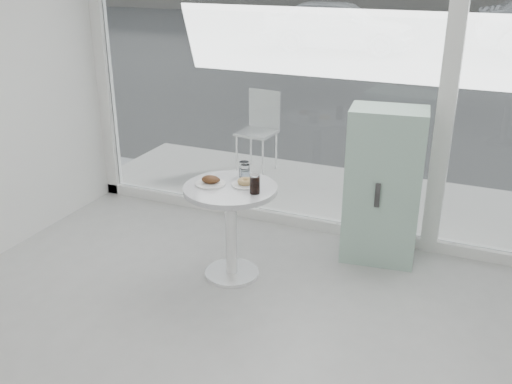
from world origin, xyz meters
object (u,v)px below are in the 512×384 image
at_px(water_tumbler_a, 244,170).
at_px(cola_glass, 255,184).
at_px(plate_fritter, 211,181).
at_px(mint_cabinet, 383,186).
at_px(car_white, 338,25).
at_px(water_tumbler_b, 245,172).
at_px(patio_chair, 260,126).
at_px(plate_donut, 246,183).
at_px(main_table, 231,213).

relative_size(water_tumbler_a, cola_glass, 0.87).
xyz_separation_m(water_tumbler_a, cola_glass, (0.21, -0.28, 0.01)).
bearing_deg(plate_fritter, mint_cabinet, 34.07).
relative_size(car_white, water_tumbler_b, 35.04).
xyz_separation_m(mint_cabinet, water_tumbler_a, (-1.00, -0.54, 0.18)).
xyz_separation_m(patio_chair, cola_glass, (0.95, -2.33, 0.26)).
height_order(mint_cabinet, plate_donut, mint_cabinet).
relative_size(patio_chair, plate_donut, 4.34).
bearing_deg(patio_chair, water_tumbler_a, -65.30).
bearing_deg(main_table, water_tumbler_b, 80.49).
xyz_separation_m(plate_fritter, plate_donut, (0.25, 0.09, -0.01)).
distance_m(car_white, plate_fritter, 12.22).
xyz_separation_m(plate_fritter, water_tumbler_a, (0.17, 0.25, 0.03)).
distance_m(main_table, mint_cabinet, 1.28).
height_order(patio_chair, car_white, car_white).
distance_m(plate_fritter, plate_donut, 0.27).
bearing_deg(water_tumbler_a, mint_cabinet, 28.43).
relative_size(patio_chair, water_tumbler_a, 7.34).
height_order(car_white, plate_fritter, car_white).
height_order(plate_donut, water_tumbler_a, water_tumbler_a).
bearing_deg(patio_chair, plate_donut, -64.66).
xyz_separation_m(main_table, water_tumbler_a, (0.01, 0.23, 0.28)).
distance_m(plate_fritter, cola_glass, 0.38).
xyz_separation_m(mint_cabinet, water_tumbler_b, (-0.98, -0.57, 0.17)).
distance_m(water_tumbler_a, cola_glass, 0.35).
distance_m(plate_donut, water_tumbler_b, 0.15).
bearing_deg(plate_fritter, plate_donut, 18.99).
bearing_deg(plate_fritter, water_tumbler_b, 49.35).
bearing_deg(main_table, mint_cabinet, 37.33).
bearing_deg(mint_cabinet, water_tumbler_b, -157.29).
height_order(water_tumbler_b, cola_glass, cola_glass).
relative_size(main_table, car_white, 0.19).
bearing_deg(water_tumbler_a, water_tumbler_b, -49.66).
bearing_deg(patio_chair, mint_cabinet, -36.05).
xyz_separation_m(patio_chair, plate_fritter, (0.57, -2.30, 0.22)).
bearing_deg(car_white, plate_fritter, -170.27).
relative_size(mint_cabinet, plate_donut, 6.09).
xyz_separation_m(mint_cabinet, patio_chair, (-1.74, 1.51, -0.07)).
bearing_deg(car_white, water_tumbler_a, -169.26).
relative_size(water_tumbler_a, water_tumbler_b, 1.09).
xyz_separation_m(mint_cabinet, plate_fritter, (-1.17, -0.79, 0.15)).
xyz_separation_m(patio_chair, water_tumbler_b, (0.76, -2.08, 0.24)).
distance_m(main_table, plate_fritter, 0.29).
relative_size(car_white, plate_fritter, 17.36).
height_order(car_white, water_tumbler_a, car_white).
distance_m(patio_chair, water_tumbler_b, 2.23).
distance_m(plate_fritter, water_tumbler_b, 0.29).
relative_size(plate_fritter, water_tumbler_a, 1.85).
bearing_deg(main_table, plate_fritter, -173.49).
distance_m(patio_chair, cola_glass, 2.53).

